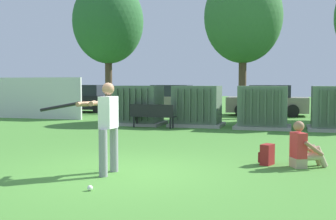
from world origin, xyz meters
TOP-DOWN VIEW (x-y plane):
  - ground_plane at (0.00, 0.00)m, footprint 96.00×96.00m
  - fence_panel at (-8.75, 10.50)m, footprint 4.80×0.12m
  - transformer_west at (-2.96, 9.02)m, footprint 2.10×1.70m
  - transformer_mid_west at (-0.49, 9.17)m, footprint 2.10×1.70m
  - transformer_mid_east at (2.12, 8.98)m, footprint 2.10×1.70m
  - park_bench at (-1.98, 7.92)m, footprint 1.83×0.57m
  - batter at (-0.25, -0.17)m, footprint 1.60×0.72m
  - sports_ball at (0.04, -1.42)m, footprint 0.09×0.09m
  - seated_spectator at (3.38, 1.54)m, footprint 0.79×0.67m
  - backpack at (2.65, 1.60)m, footprint 0.34×0.37m
  - tree_left at (-6.58, 14.16)m, footprint 3.88×3.88m
  - tree_center_left at (0.89, 13.07)m, footprint 3.71×3.71m
  - parked_car_leftmost at (-8.85, 15.56)m, footprint 4.29×2.10m
  - parked_car_left_of_center at (-3.53, 15.85)m, footprint 4.21×1.95m
  - parked_car_right_of_center at (1.97, 15.58)m, footprint 4.24×1.99m

SIDE VIEW (x-z plane):
  - ground_plane at x=0.00m, z-range 0.00..0.00m
  - sports_ball at x=0.04m, z-range 0.00..0.09m
  - backpack at x=2.65m, z-range -0.01..0.43m
  - seated_spectator at x=3.38m, z-range -0.11..0.86m
  - park_bench at x=-1.98m, z-range 0.08..0.99m
  - parked_car_leftmost at x=-8.85m, z-range -0.06..1.56m
  - parked_car_left_of_center at x=-3.53m, z-range -0.06..1.56m
  - parked_car_right_of_center at x=1.97m, z-range -0.06..1.56m
  - transformer_west at x=-2.96m, z-range -0.02..1.60m
  - transformer_mid_west at x=-0.49m, z-range -0.02..1.60m
  - transformer_mid_east at x=2.12m, z-range -0.02..1.60m
  - batter at x=-0.25m, z-range 0.11..1.85m
  - fence_panel at x=-8.75m, z-range 0.00..2.00m
  - tree_center_left at x=0.89m, z-range 1.32..8.41m
  - tree_left at x=-6.58m, z-range 1.38..8.79m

